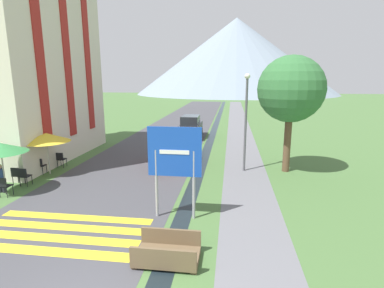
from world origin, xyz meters
The scene contains 22 objects.
ground_plane centered at (0.00, 20.00, 0.00)m, with size 160.00×160.00×0.00m, color #476B38.
road centered at (-2.50, 30.00, 0.00)m, with size 6.40×60.00×0.01m.
footpath centered at (3.60, 30.00, 0.00)m, with size 2.20×60.00×0.01m.
drainage_channel centered at (1.20, 30.00, 0.00)m, with size 0.60×60.00×0.00m.
crosswalk_marking centered at (-2.50, 3.32, 0.01)m, with size 5.44×2.54×0.01m.
mountain_distant centered at (3.77, 97.10, 11.90)m, with size 64.05×64.05×23.80m.
hotel_building centered at (-9.40, 12.00, 6.24)m, with size 5.97×9.70×11.61m.
road_sign centered at (0.94, 4.86, 2.10)m, with size 1.84×0.11×3.22m.
footbridge centered at (1.20, 2.30, 0.23)m, with size 1.70×1.10×0.65m.
parked_car_near centered at (-0.40, 11.49, 0.91)m, with size 1.72×3.91×1.82m.
parked_car_far centered at (-0.53, 19.61, 0.91)m, with size 1.71×3.84×1.82m.
cafe_chair_middle centered at (-6.76, 8.73, 0.51)m, with size 0.40×0.40×0.85m.
cafe_chair_nearest centered at (-6.36, 5.77, 0.51)m, with size 0.40×0.40×0.85m.
cafe_chair_near_right centered at (-6.40, 7.06, 0.51)m, with size 0.40×0.40×0.85m.
cafe_chair_far_left centered at (-6.39, 10.01, 0.51)m, with size 0.40×0.40×0.85m.
cafe_chair_near_left centered at (-6.82, 7.13, 0.51)m, with size 0.40×0.40×0.85m.
cafe_umbrella_front_green centered at (-6.66, 6.20, 1.97)m, with size 2.12×2.12×2.18m.
cafe_umbrella_middle_yellow centered at (-6.35, 8.87, 1.90)m, with size 2.29×2.29×2.12m.
person_seated_near centered at (-6.85, 6.22, 0.70)m, with size 0.32×0.32×1.26m.
person_seated_far centered at (-6.93, 7.74, 0.68)m, with size 0.32×0.32×1.23m.
streetlamp centered at (3.54, 10.75, 3.00)m, with size 0.28×0.28×5.04m.
tree_by_path centered at (5.71, 10.93, 4.24)m, with size 3.33×3.33×5.93m.
Camera 1 is at (2.79, -4.72, 4.76)m, focal length 28.00 mm.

